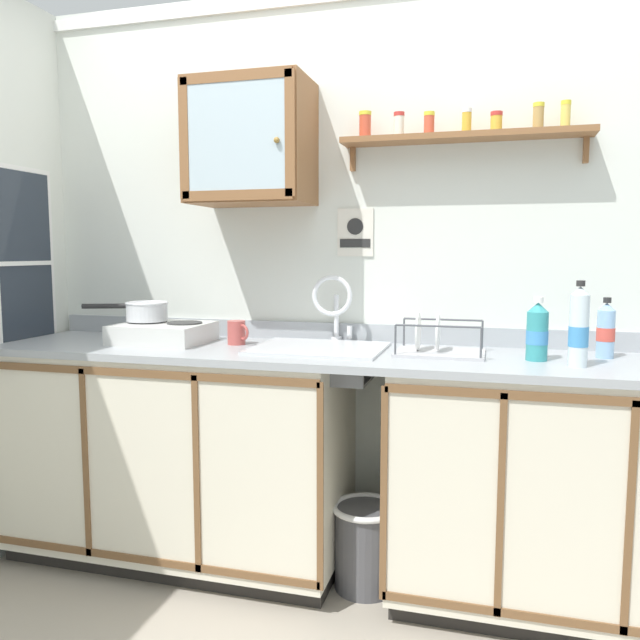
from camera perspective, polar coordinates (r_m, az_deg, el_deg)
name	(u,v)px	position (r m, az deg, el deg)	size (l,w,h in m)	color
floor	(317,610)	(2.62, -0.29, -24.85)	(5.92, 5.92, 0.00)	#9E9384
back_wall	(352,275)	(2.80, 2.90, 4.12)	(3.52, 0.07, 2.48)	silver
lower_cabinet_run	(177,454)	(2.88, -12.81, -11.77)	(1.49, 0.61, 0.92)	black
lower_cabinet_run_right	(554,490)	(2.58, 20.49, -14.23)	(1.21, 0.61, 0.92)	black
countertop	(334,355)	(2.52, 1.26, -3.17)	(2.88, 0.63, 0.03)	#9EA3A8
backsplash	(350,332)	(2.79, 2.72, -1.12)	(2.88, 0.02, 0.08)	#9EA3A8
sink	(321,353)	(2.57, 0.07, -2.98)	(0.52, 0.48, 0.41)	silver
hot_plate_stove	(163,333)	(2.83, -14.03, -1.12)	(0.38, 0.33, 0.09)	silver
saucepan	(146,311)	(2.89, -15.52, 0.82)	(0.36, 0.20, 0.08)	silver
bottle_detergent_teal_0	(537,332)	(2.42, 19.10, -1.07)	(0.08, 0.08, 0.23)	teal
bottle_water_blue_1	(606,331)	(2.57, 24.49, -0.91)	(0.07, 0.07, 0.23)	#8CB7E0
bottle_water_clear_2	(579,329)	(2.33, 22.42, -0.72)	(0.07, 0.07, 0.30)	silver
dish_rack	(437,347)	(2.47, 10.56, -2.41)	(0.34, 0.25, 0.16)	#B2B2B7
mug	(237,333)	(2.71, -7.54, -1.14)	(0.11, 0.08, 0.10)	#B24C47
wall_cabinet	(251,143)	(2.77, -6.30, 15.69)	(0.51, 0.35, 0.51)	brown
spice_shelf	(461,133)	(2.68, 12.67, 16.19)	(0.99, 0.14, 0.23)	brown
warning_sign	(355,233)	(2.77, 3.22, 7.91)	(0.16, 0.01, 0.21)	silver
trash_bin	(365,544)	(2.68, 4.13, -19.62)	(0.28, 0.28, 0.35)	#4C4C51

